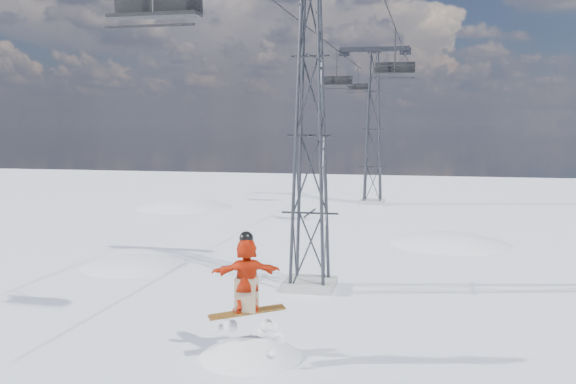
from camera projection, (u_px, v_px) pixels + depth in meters
name	position (u px, v px, depth m)	size (l,w,h in m)	color
ground	(216.00, 369.00, 15.52)	(120.00, 120.00, 0.00)	white
lift_tower_near	(310.00, 136.00, 22.53)	(5.20, 1.80, 11.43)	#999999
lift_tower_far	(373.00, 130.00, 46.79)	(5.20, 1.80, 11.43)	#999999
haul_cables	(352.00, 28.00, 33.11)	(4.46, 51.00, 0.06)	black
lift_chair_near	(155.00, 6.00, 14.94)	(2.21, 0.63, 2.74)	black
lift_chair_mid	(395.00, 69.00, 33.62)	(2.09, 0.60, 2.60)	black
lift_chair_far	(337.00, 81.00, 43.39)	(2.10, 0.61, 2.61)	black
lift_chair_extra	(358.00, 87.00, 55.67)	(1.80, 0.52, 2.24)	black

